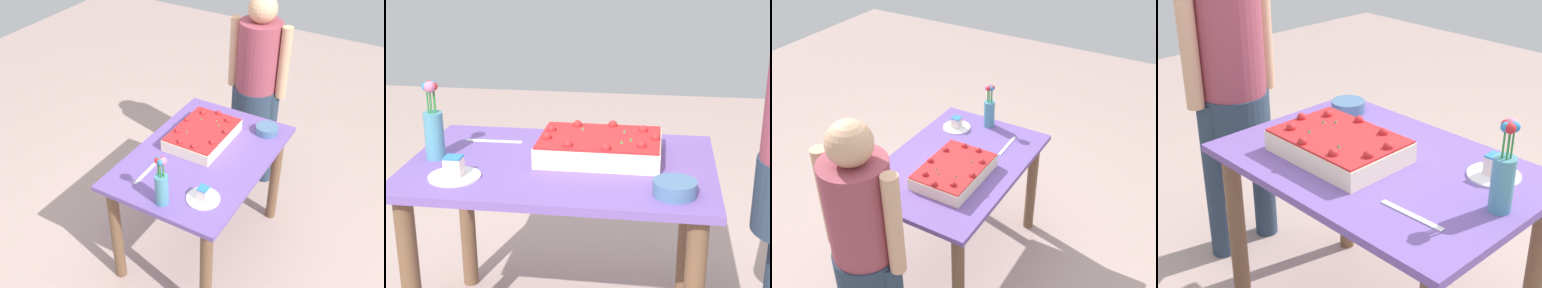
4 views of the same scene
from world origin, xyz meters
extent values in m
cube|color=#6C4F9F|center=(0.00, 0.00, 0.75)|extent=(1.14, 0.77, 0.03)
cylinder|color=brown|center=(-0.50, 0.31, 0.37)|extent=(0.07, 0.07, 0.73)
cylinder|color=brown|center=(0.50, 0.31, 0.37)|extent=(0.07, 0.07, 0.73)
cube|color=#FFEFC5|center=(0.14, 0.07, 0.80)|extent=(0.46, 0.32, 0.08)
cube|color=red|center=(0.14, 0.07, 0.84)|extent=(0.45, 0.32, 0.01)
sphere|color=red|center=(0.35, 0.07, 0.85)|extent=(0.04, 0.04, 0.04)
sphere|color=red|center=(0.30, 0.16, 0.85)|extent=(0.04, 0.04, 0.04)
sphere|color=red|center=(0.17, 0.21, 0.85)|extent=(0.04, 0.04, 0.04)
sphere|color=red|center=(0.03, 0.19, 0.85)|extent=(0.04, 0.04, 0.04)
sphere|color=red|center=(-0.06, 0.12, 0.85)|extent=(0.04, 0.04, 0.04)
sphere|color=red|center=(-0.06, 0.02, 0.85)|extent=(0.04, 0.04, 0.04)
sphere|color=red|center=(0.03, -0.05, 0.85)|extent=(0.04, 0.04, 0.04)
sphere|color=red|center=(0.17, -0.07, 0.85)|extent=(0.04, 0.04, 0.04)
sphere|color=red|center=(0.30, -0.02, 0.85)|extent=(0.04, 0.04, 0.04)
cone|color=#2D8438|center=(0.26, 0.04, 0.85)|extent=(0.02, 0.02, 0.02)
cone|color=#2D8438|center=(0.06, 0.14, 0.85)|extent=(0.02, 0.02, 0.02)
cone|color=#2D8438|center=(0.22, 0.01, 0.85)|extent=(0.02, 0.02, 0.02)
cone|color=#2D8438|center=(0.23, 0.14, 0.85)|extent=(0.02, 0.02, 0.02)
cylinder|color=white|center=(-0.34, -0.20, 0.77)|extent=(0.18, 0.18, 0.01)
cube|color=white|center=(-0.34, -0.20, 0.80)|extent=(0.06, 0.06, 0.06)
cube|color=#2E79BD|center=(-0.34, -0.20, 0.84)|extent=(0.06, 0.06, 0.01)
cube|color=silver|center=(-0.31, 0.19, 0.76)|extent=(0.24, 0.03, 0.00)
cylinder|color=teal|center=(-0.48, -0.03, 0.85)|extent=(0.07, 0.07, 0.18)
cylinder|color=#2D8438|center=(-0.46, -0.03, 0.99)|extent=(0.01, 0.01, 0.10)
sphere|color=red|center=(-0.46, -0.03, 1.04)|extent=(0.03, 0.03, 0.03)
cylinder|color=#2D8438|center=(-0.47, -0.01, 0.99)|extent=(0.01, 0.01, 0.10)
sphere|color=#2F7DBD|center=(-0.47, -0.01, 1.04)|extent=(0.03, 0.03, 0.03)
cylinder|color=#2D8438|center=(-0.49, -0.02, 0.99)|extent=(0.01, 0.01, 0.10)
sphere|color=red|center=(-0.49, -0.02, 1.04)|extent=(0.03, 0.03, 0.03)
cylinder|color=#2D8438|center=(-0.49, -0.03, 0.99)|extent=(0.01, 0.01, 0.10)
sphere|color=#2B7BC2|center=(-0.49, -0.03, 1.04)|extent=(0.03, 0.03, 0.03)
cylinder|color=#2D8438|center=(-0.48, -0.04, 0.99)|extent=(0.01, 0.01, 0.10)
sphere|color=#D27091|center=(-0.48, -0.04, 1.04)|extent=(0.04, 0.04, 0.04)
cylinder|color=#4A6D95|center=(0.42, -0.24, 0.79)|extent=(0.14, 0.14, 0.05)
camera|label=1|loc=(-2.04, -1.13, 2.50)|focal=45.00mm
camera|label=2|loc=(0.35, -2.02, 1.56)|focal=55.00mm
camera|label=3|loc=(2.02, 1.24, 2.42)|focal=45.00mm
camera|label=4|loc=(-1.27, 1.38, 1.73)|focal=55.00mm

